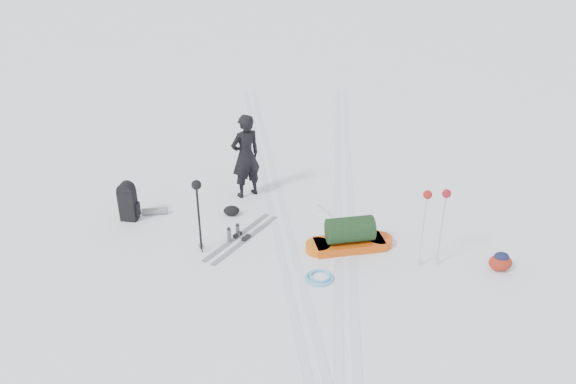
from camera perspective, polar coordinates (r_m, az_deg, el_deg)
The scene contains 14 objects.
ground at distance 10.24m, azimuth -0.46°, elevation -4.64°, with size 200.00×200.00×0.00m, color white.
snow_hill_backdrop at distance 134.61m, azimuth 25.55°, elevation -9.36°, with size 359.50×192.00×162.45m.
ski_tracks at distance 11.03m, azimuth 2.47°, elevation -2.11°, with size 3.38×17.97×0.01m.
skier at distance 11.34m, azimuth -4.33°, elevation 3.66°, with size 0.64×0.42×1.76m, color black.
pulk_sled at distance 9.88m, azimuth 6.28°, elevation -4.54°, with size 1.61×0.66×0.60m.
expedition_rucksack at distance 11.05m, azimuth -15.65°, elevation -0.99°, with size 0.87×0.39×0.79m.
ski_poles_black at distance 9.42m, azimuth -9.22°, elevation -0.18°, with size 0.17×0.20×1.37m.
ski_poles_silver at distance 9.19m, azimuth 14.79°, elevation -1.10°, with size 0.45×0.16×1.42m.
touring_skis_grey at distance 10.24m, azimuth -4.72°, elevation -4.63°, with size 1.36×1.72×0.07m.
touring_skis_white at distance 10.69m, azimuth 4.75°, elevation -3.17°, with size 0.81×1.55×0.06m.
rope_coil at distance 9.20m, azimuth 3.23°, elevation -8.61°, with size 0.49×0.49×0.06m.
small_daypack at distance 9.94m, azimuth 20.78°, elevation -6.63°, with size 0.48×0.46×0.33m.
thermos_pair at distance 10.16m, azimuth -5.58°, elevation -4.16°, with size 0.23×0.24×0.29m.
stuff_sack at distance 10.95m, azimuth -5.76°, elevation -1.90°, with size 0.37×0.32×0.20m.
Camera 1 is at (-0.46, -8.67, 5.42)m, focal length 35.00 mm.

